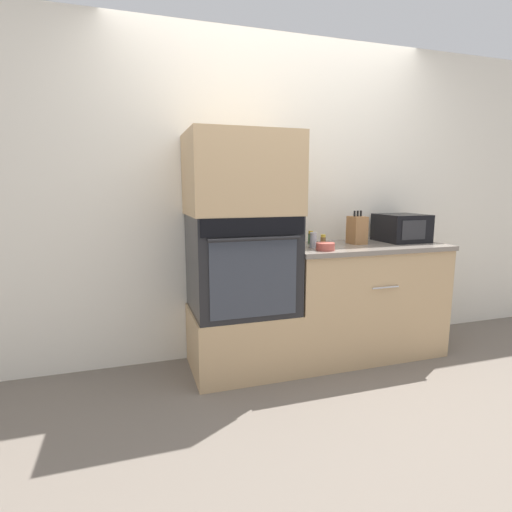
# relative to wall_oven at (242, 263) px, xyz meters

# --- Properties ---
(ground_plane) EXTENTS (12.00, 12.00, 0.00)m
(ground_plane) POSITION_rel_wall_oven_xyz_m (0.37, -0.30, -0.80)
(ground_plane) COLOR #6B6056
(wall_back) EXTENTS (8.00, 0.05, 2.50)m
(wall_back) POSITION_rel_wall_oven_xyz_m (0.37, 0.33, 0.45)
(wall_back) COLOR silver
(wall_back) RESTS_ON ground_plane
(oven_cabinet_base) EXTENTS (0.74, 0.60, 0.45)m
(oven_cabinet_base) POSITION_rel_wall_oven_xyz_m (-0.00, 0.00, -0.58)
(oven_cabinet_base) COLOR tan
(oven_cabinet_base) RESTS_ON ground_plane
(wall_oven) EXTENTS (0.72, 0.64, 0.70)m
(wall_oven) POSITION_rel_wall_oven_xyz_m (0.00, 0.00, 0.00)
(wall_oven) COLOR black
(wall_oven) RESTS_ON oven_cabinet_base
(oven_cabinet_upper) EXTENTS (0.74, 0.60, 0.56)m
(oven_cabinet_upper) POSITION_rel_wall_oven_xyz_m (-0.00, 0.00, 0.63)
(oven_cabinet_upper) COLOR tan
(oven_cabinet_upper) RESTS_ON wall_oven
(counter_unit) EXTENTS (1.28, 0.63, 0.90)m
(counter_unit) POSITION_rel_wall_oven_xyz_m (1.00, 0.00, -0.35)
(counter_unit) COLOR tan
(counter_unit) RESTS_ON ground_plane
(microwave) EXTENTS (0.35, 0.36, 0.22)m
(microwave) POSITION_rel_wall_oven_xyz_m (1.40, 0.07, 0.21)
(microwave) COLOR black
(microwave) RESTS_ON counter_unit
(knife_block) EXTENTS (0.11, 0.15, 0.26)m
(knife_block) POSITION_rel_wall_oven_xyz_m (0.97, 0.05, 0.20)
(knife_block) COLOR olive
(knife_block) RESTS_ON counter_unit
(bowl) EXTENTS (0.13, 0.13, 0.05)m
(bowl) POSITION_rel_wall_oven_xyz_m (0.57, -0.18, 0.12)
(bowl) COLOR #B24C42
(bowl) RESTS_ON counter_unit
(condiment_jar_near) EXTENTS (0.04, 0.04, 0.09)m
(condiment_jar_near) POSITION_rel_wall_oven_xyz_m (0.64, -0.01, 0.14)
(condiment_jar_near) COLOR brown
(condiment_jar_near) RESTS_ON counter_unit
(condiment_jar_mid) EXTENTS (0.05, 0.05, 0.11)m
(condiment_jar_mid) POSITION_rel_wall_oven_xyz_m (0.54, -0.04, 0.15)
(condiment_jar_mid) COLOR silver
(condiment_jar_mid) RESTS_ON counter_unit
(condiment_jar_far) EXTENTS (0.04, 0.04, 0.10)m
(condiment_jar_far) POSITION_rel_wall_oven_xyz_m (0.62, 0.17, 0.14)
(condiment_jar_far) COLOR #427047
(condiment_jar_far) RESTS_ON counter_unit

